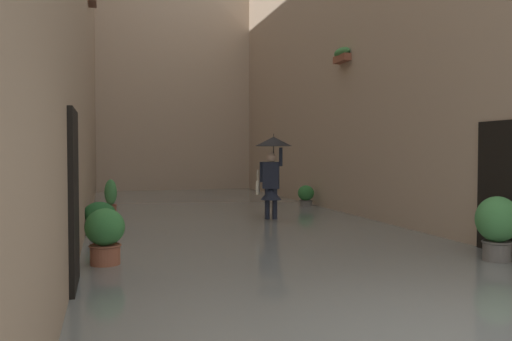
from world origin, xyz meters
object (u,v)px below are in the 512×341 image
potted_plant_near_right (105,237)px  potted_plant_mid_left (497,226)px  potted_plant_mid_right (111,198)px  potted_plant_far_left (306,196)px  potted_plant_far_right (100,218)px  person_wading (272,164)px

potted_plant_near_right → potted_plant_mid_left: size_ratio=0.86×
potted_plant_mid_right → potted_plant_far_left: (-5.54, -0.18, -0.11)m
potted_plant_far_right → potted_plant_mid_left: potted_plant_mid_left is taller
potted_plant_mid_left → person_wading: bearing=-72.4°
person_wading → potted_plant_mid_left: 5.74m
person_wading → potted_plant_mid_right: size_ratio=2.16×
potted_plant_mid_right → potted_plant_far_left: potted_plant_mid_right is taller
potted_plant_far_left → potted_plant_near_right: size_ratio=0.80×
potted_plant_far_left → potted_plant_near_right: 8.77m
potted_plant_far_right → potted_plant_mid_left: bearing=143.2°
person_wading → potted_plant_near_right: size_ratio=2.35×
potted_plant_far_left → potted_plant_mid_left: potted_plant_mid_left is taller
potted_plant_mid_right → potted_plant_far_right: bearing=86.2°
potted_plant_far_right → potted_plant_far_left: potted_plant_far_right is taller
potted_plant_far_left → potted_plant_mid_left: bearing=88.9°
person_wading → potted_plant_mid_left: bearing=107.6°
potted_plant_far_right → potted_plant_mid_right: potted_plant_mid_right is taller
potted_plant_near_right → potted_plant_mid_left: potted_plant_mid_left is taller
potted_plant_far_left → potted_plant_mid_right: bearing=1.9°
potted_plant_mid_right → potted_plant_far_left: bearing=-178.1°
potted_plant_far_right → potted_plant_far_left: 6.91m
potted_plant_near_right → potted_plant_mid_left: (-5.51, 1.31, 0.11)m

